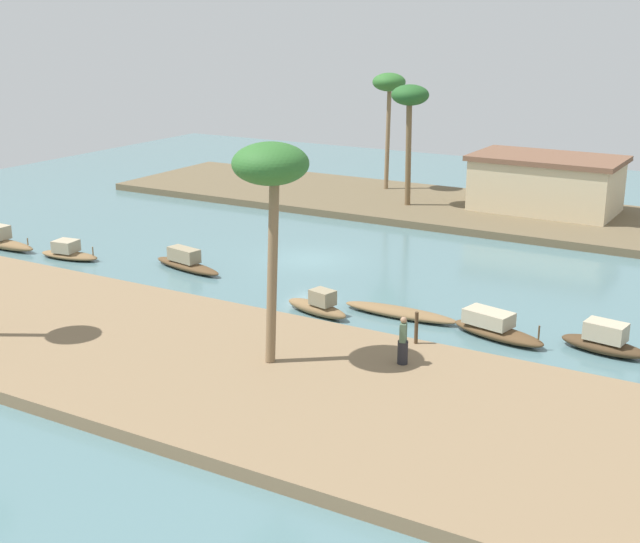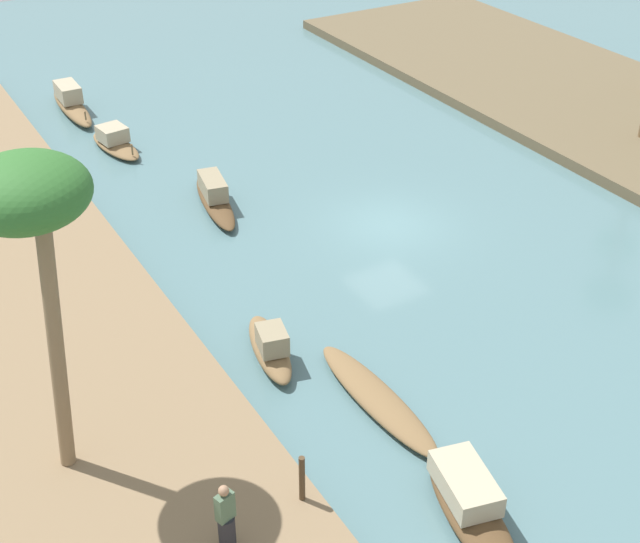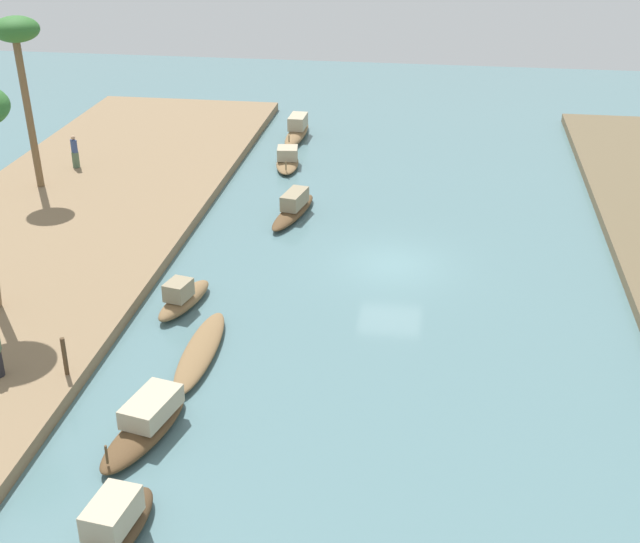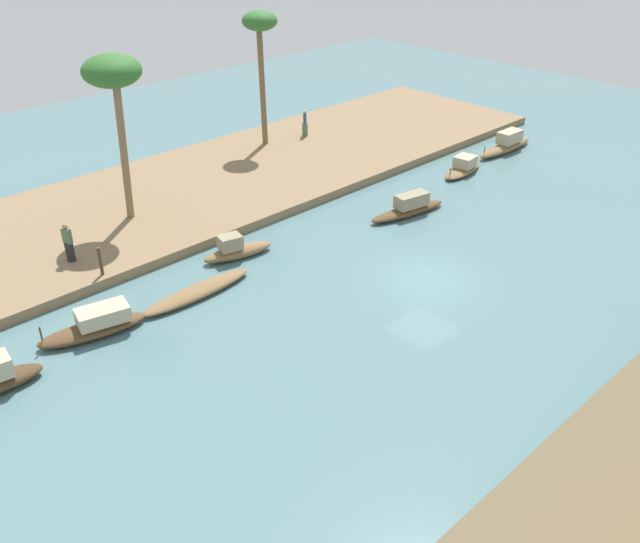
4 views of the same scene
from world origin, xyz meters
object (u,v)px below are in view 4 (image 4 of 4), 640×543
at_px(sampan_midstream, 463,167).
at_px(sampan_with_tall_canopy, 409,208).
at_px(mooring_post, 100,261).
at_px(sampan_open_hull, 506,144).
at_px(sampan_downstream_large, 197,292).
at_px(palm_tree_left_near, 260,31).
at_px(person_on_near_bank, 69,245).
at_px(palm_tree_left_far, 113,77).
at_px(sampan_with_red_awning, 96,325).
at_px(sampan_foreground, 236,250).
at_px(person_by_mooring, 305,125).

bearing_deg(sampan_midstream, sampan_with_tall_canopy, 4.92).
bearing_deg(mooring_post, sampan_open_hull, 174.25).
bearing_deg(sampan_downstream_large, palm_tree_left_near, -139.55).
distance_m(person_on_near_bank, palm_tree_left_far, 7.57).
height_order(sampan_midstream, palm_tree_left_far, palm_tree_left_far).
relative_size(sampan_with_tall_canopy, person_on_near_bank, 2.63).
distance_m(sampan_midstream, person_on_near_bank, 22.04).
bearing_deg(mooring_post, sampan_midstream, 172.04).
xyz_separation_m(sampan_with_red_awning, palm_tree_left_near, (-17.33, -11.08, 6.74)).
height_order(sampan_foreground, palm_tree_left_near, palm_tree_left_near).
bearing_deg(sampan_midstream, sampan_open_hull, 176.20).
xyz_separation_m(person_by_mooring, palm_tree_left_far, (14.33, 3.27, 6.08)).
relative_size(person_on_near_bank, mooring_post, 1.40).
xyz_separation_m(sampan_foreground, mooring_post, (5.41, -2.01, 0.68)).
xyz_separation_m(sampan_downstream_large, palm_tree_left_near, (-13.06, -11.42, 6.96)).
height_order(sampan_open_hull, palm_tree_left_far, palm_tree_left_far).
xyz_separation_m(sampan_downstream_large, person_by_mooring, (-15.84, -10.72, 0.93)).
xyz_separation_m(sampan_foreground, palm_tree_left_far, (1.63, -5.96, 6.83)).
distance_m(sampan_with_red_awning, person_by_mooring, 22.64).
xyz_separation_m(sampan_foreground, person_on_near_bank, (5.78, -4.02, 0.80)).
height_order(sampan_downstream_large, palm_tree_left_far, palm_tree_left_far).
distance_m(sampan_foreground, palm_tree_left_far, 9.21).
height_order(sampan_with_red_awning, palm_tree_left_far, palm_tree_left_far).
height_order(person_by_mooring, palm_tree_left_far, palm_tree_left_far).
distance_m(sampan_with_tall_canopy, mooring_post, 15.13).
xyz_separation_m(person_on_near_bank, palm_tree_left_near, (-15.70, -5.91, 5.96)).
bearing_deg(palm_tree_left_far, palm_tree_left_near, -161.08).
distance_m(sampan_with_tall_canopy, person_on_near_bank, 16.18).
bearing_deg(sampan_with_red_awning, person_by_mooring, -139.85).
bearing_deg(sampan_downstream_large, mooring_post, -57.77).
relative_size(mooring_post, palm_tree_left_far, 0.16).
xyz_separation_m(sampan_downstream_large, sampan_with_red_awning, (4.27, -0.34, 0.22)).
relative_size(sampan_with_red_awning, person_by_mooring, 2.53).
bearing_deg(person_on_near_bank, sampan_downstream_large, -170.24).
bearing_deg(sampan_with_tall_canopy, sampan_open_hull, -160.24).
height_order(sampan_open_hull, person_by_mooring, person_by_mooring).
bearing_deg(palm_tree_left_near, sampan_open_hull, 135.35).
bearing_deg(person_by_mooring, sampan_midstream, -118.70).
relative_size(sampan_with_red_awning, mooring_post, 3.32).
height_order(sampan_with_red_awning, person_on_near_bank, person_on_near_bank).
bearing_deg(sampan_midstream, palm_tree_left_far, -29.39).
xyz_separation_m(sampan_with_tall_canopy, person_on_near_bank, (14.82, -6.44, 0.80)).
height_order(sampan_downstream_large, palm_tree_left_near, palm_tree_left_near).
height_order(sampan_with_red_awning, person_by_mooring, person_by_mooring).
relative_size(sampan_with_tall_canopy, sampan_open_hull, 0.91).
xyz_separation_m(sampan_open_hull, sampan_foreground, (20.58, -0.61, -0.05)).
xyz_separation_m(sampan_with_tall_canopy, palm_tree_left_far, (10.67, -8.38, 6.83)).
bearing_deg(sampan_with_tall_canopy, sampan_downstream_large, 6.49).
relative_size(sampan_with_tall_canopy, sampan_midstream, 1.29).
distance_m(sampan_with_tall_canopy, sampan_with_red_awning, 16.50).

